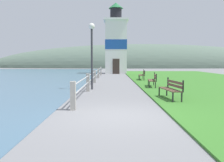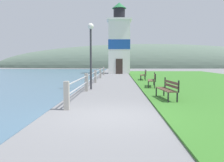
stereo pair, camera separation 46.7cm
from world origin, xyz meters
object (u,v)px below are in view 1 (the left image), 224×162
park_bench_midway (153,79)px  lamp_post (92,44)px  park_bench_near (172,88)px  park_bench_far (142,74)px  lighthouse (116,43)px

park_bench_midway → lamp_post: (-3.86, -1.04, 2.20)m
park_bench_near → park_bench_midway: size_ratio=0.98×
park_bench_midway → lamp_post: bearing=21.4°
park_bench_far → park_bench_midway: bearing=93.5°
park_bench_near → lighthouse: size_ratio=0.20×
park_bench_near → park_bench_midway: (0.03, 5.16, 0.00)m
park_bench_near → park_bench_far: 11.11m
park_bench_far → lighthouse: bearing=-76.2°
park_bench_near → lighthouse: lighthouse is taller
lamp_post → lighthouse: bearing=84.9°
lighthouse → park_bench_near: bearing=-84.9°
park_bench_near → lamp_post: (-3.83, 4.12, 2.20)m
park_bench_midway → lighthouse: bearing=-77.0°
park_bench_midway → park_bench_far: size_ratio=1.08×
park_bench_midway → park_bench_far: (0.03, 5.96, -0.00)m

